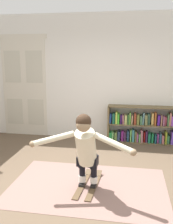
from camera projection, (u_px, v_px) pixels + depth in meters
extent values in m
plane|color=brown|center=(72.00, 189.00, 3.85)|extent=(7.20, 7.20, 0.00)
cube|color=white|center=(96.00, 78.00, 6.05)|extent=(6.00, 0.10, 2.90)
cube|color=beige|center=(14.00, 88.00, 6.40)|extent=(0.55, 0.04, 2.35)
cube|color=beige|center=(12.00, 67.00, 6.27)|extent=(0.41, 0.01, 0.76)
cube|color=beige|center=(15.00, 111.00, 6.50)|extent=(0.41, 0.01, 0.64)
cube|color=beige|center=(35.00, 88.00, 6.31)|extent=(0.55, 0.04, 2.35)
cube|color=beige|center=(34.00, 67.00, 6.18)|extent=(0.41, 0.01, 0.76)
cube|color=beige|center=(36.00, 112.00, 6.41)|extent=(0.41, 0.01, 0.64)
cube|color=beige|center=(22.00, 36.00, 6.09)|extent=(1.22, 0.04, 0.10)
cube|color=#86665D|center=(88.00, 186.00, 3.94)|extent=(2.35, 1.60, 0.01)
cube|color=brown|center=(109.00, 123.00, 6.01)|extent=(0.04, 0.30, 0.84)
cube|color=brown|center=(142.00, 142.00, 5.97)|extent=(1.54, 0.30, 0.02)
cube|color=brown|center=(143.00, 125.00, 5.88)|extent=(1.54, 0.30, 0.02)
cube|color=brown|center=(143.00, 107.00, 5.79)|extent=(1.54, 0.30, 0.02)
cube|color=#35C65E|center=(111.00, 136.00, 6.08)|extent=(0.06, 0.20, 0.19)
cube|color=#71BD68|center=(113.00, 136.00, 6.04)|extent=(0.03, 0.21, 0.22)
cube|color=olive|center=(116.00, 136.00, 6.06)|extent=(0.06, 0.23, 0.20)
cube|color=navy|center=(119.00, 135.00, 6.04)|extent=(0.07, 0.22, 0.23)
cube|color=#701F70|center=(122.00, 135.00, 6.02)|extent=(0.05, 0.16, 0.24)
cube|color=#542D56|center=(125.00, 136.00, 6.02)|extent=(0.05, 0.14, 0.21)
cube|color=navy|center=(128.00, 135.00, 6.01)|extent=(0.04, 0.22, 0.24)
cube|color=#79C85D|center=(131.00, 135.00, 5.97)|extent=(0.03, 0.16, 0.28)
cube|color=teal|center=(133.00, 135.00, 5.98)|extent=(0.05, 0.20, 0.28)
cube|color=brown|center=(136.00, 136.00, 5.96)|extent=(0.04, 0.20, 0.24)
cube|color=#C66AB2|center=(137.00, 137.00, 5.96)|extent=(0.03, 0.16, 0.18)
cube|color=#66B762|center=(140.00, 138.00, 5.95)|extent=(0.03, 0.16, 0.18)
cube|color=#AC6C75|center=(142.00, 136.00, 5.93)|extent=(0.05, 0.20, 0.28)
cube|color=maroon|center=(144.00, 137.00, 5.95)|extent=(0.04, 0.16, 0.22)
cube|color=#4A2C58|center=(146.00, 136.00, 5.92)|extent=(0.04, 0.14, 0.26)
cube|color=#196648|center=(149.00, 137.00, 5.91)|extent=(0.05, 0.22, 0.22)
cube|color=#238C4C|center=(152.00, 138.00, 5.92)|extent=(0.05, 0.20, 0.20)
cube|color=#1D5367|center=(155.00, 138.00, 5.88)|extent=(0.03, 0.22, 0.19)
cube|color=#B84BA7|center=(158.00, 138.00, 5.88)|extent=(0.03, 0.14, 0.20)
cube|color=#2E556E|center=(160.00, 138.00, 5.88)|extent=(0.05, 0.20, 0.22)
cube|color=#B76467|center=(163.00, 139.00, 5.88)|extent=(0.05, 0.22, 0.18)
cube|color=olive|center=(166.00, 137.00, 5.83)|extent=(0.04, 0.22, 0.28)
cube|color=#479960|center=(168.00, 139.00, 5.87)|extent=(0.06, 0.16, 0.18)
cube|color=#7047C6|center=(172.00, 137.00, 5.81)|extent=(0.07, 0.23, 0.28)
cube|color=#2149AA|center=(111.00, 118.00, 5.98)|extent=(0.05, 0.15, 0.22)
cube|color=#1B5B42|center=(114.00, 118.00, 5.97)|extent=(0.05, 0.21, 0.24)
cube|color=#B2D44E|center=(117.00, 117.00, 5.94)|extent=(0.04, 0.23, 0.27)
cube|color=green|center=(119.00, 118.00, 5.94)|extent=(0.04, 0.20, 0.23)
cube|color=#421C70|center=(121.00, 119.00, 5.92)|extent=(0.03, 0.15, 0.20)
cube|color=#9B5E6A|center=(123.00, 119.00, 5.92)|extent=(0.04, 0.20, 0.21)
cube|color=tan|center=(126.00, 119.00, 5.91)|extent=(0.05, 0.19, 0.21)
cube|color=#2D602C|center=(128.00, 119.00, 5.90)|extent=(0.03, 0.18, 0.22)
cube|color=#66B43C|center=(130.00, 118.00, 5.89)|extent=(0.03, 0.20, 0.27)
cube|color=tan|center=(132.00, 119.00, 5.89)|extent=(0.04, 0.15, 0.21)
cube|color=maroon|center=(135.00, 118.00, 5.90)|extent=(0.05, 0.24, 0.25)
cube|color=#62692F|center=(138.00, 119.00, 5.86)|extent=(0.06, 0.19, 0.23)
cube|color=#3F714A|center=(141.00, 120.00, 5.88)|extent=(0.04, 0.21, 0.20)
cube|color=#5C8C97|center=(143.00, 118.00, 5.86)|extent=(0.05, 0.18, 0.26)
cube|color=#666D42|center=(146.00, 119.00, 5.85)|extent=(0.07, 0.24, 0.23)
cube|color=#294E3F|center=(149.00, 119.00, 5.84)|extent=(0.06, 0.15, 0.25)
cube|color=tan|center=(152.00, 119.00, 5.82)|extent=(0.05, 0.15, 0.26)
cube|color=#964F23|center=(155.00, 118.00, 5.79)|extent=(0.04, 0.17, 0.30)
cube|color=#5021A2|center=(159.00, 120.00, 5.79)|extent=(0.06, 0.15, 0.23)
cube|color=#8F644F|center=(161.00, 120.00, 5.77)|extent=(0.03, 0.20, 0.23)
cube|color=#8A4F72|center=(163.00, 120.00, 5.76)|extent=(0.03, 0.20, 0.22)
cube|color=#AF455B|center=(165.00, 121.00, 5.79)|extent=(0.04, 0.15, 0.20)
cube|color=#436C40|center=(168.00, 120.00, 5.75)|extent=(0.03, 0.18, 0.26)
cube|color=#AA6B5F|center=(170.00, 119.00, 5.74)|extent=(0.05, 0.20, 0.29)
cube|color=#9C4ECF|center=(172.00, 121.00, 5.75)|extent=(0.04, 0.18, 0.22)
cube|color=brown|center=(82.00, 185.00, 3.96)|extent=(0.14, 0.86, 0.01)
cube|color=brown|center=(88.00, 172.00, 4.33)|extent=(0.10, 0.12, 0.06)
cube|color=black|center=(82.00, 184.00, 3.93)|extent=(0.09, 0.12, 0.04)
cube|color=brown|center=(94.00, 186.00, 3.92)|extent=(0.14, 0.86, 0.01)
cube|color=brown|center=(99.00, 173.00, 4.29)|extent=(0.10, 0.12, 0.06)
cube|color=black|center=(94.00, 185.00, 3.89)|extent=(0.09, 0.12, 0.04)
cylinder|color=white|center=(82.00, 178.00, 3.93)|extent=(0.12, 0.12, 0.10)
cylinder|color=black|center=(82.00, 166.00, 3.89)|extent=(0.10, 0.10, 0.30)
cylinder|color=black|center=(82.00, 160.00, 3.84)|extent=(0.12, 0.12, 0.22)
cylinder|color=white|center=(94.00, 180.00, 3.89)|extent=(0.12, 0.12, 0.10)
cylinder|color=black|center=(94.00, 167.00, 3.85)|extent=(0.10, 0.10, 0.30)
cylinder|color=black|center=(94.00, 161.00, 3.80)|extent=(0.12, 0.12, 0.22)
cube|color=black|center=(88.00, 161.00, 3.82)|extent=(0.31, 0.20, 0.14)
cylinder|color=beige|center=(86.00, 147.00, 3.68)|extent=(0.31, 0.47, 0.59)
sphere|color=#997C5C|center=(83.00, 125.00, 3.45)|extent=(0.21, 0.21, 0.20)
sphere|color=#382619|center=(84.00, 122.00, 3.46)|extent=(0.22, 0.22, 0.21)
cylinder|color=beige|center=(53.00, 139.00, 3.55)|extent=(0.58, 0.25, 0.20)
sphere|color=#997C5C|center=(33.00, 144.00, 3.53)|extent=(0.10, 0.10, 0.09)
cylinder|color=beige|center=(113.00, 143.00, 3.36)|extent=(0.56, 0.32, 0.20)
sphere|color=#997C5C|center=(133.00, 152.00, 3.22)|extent=(0.10, 0.10, 0.09)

